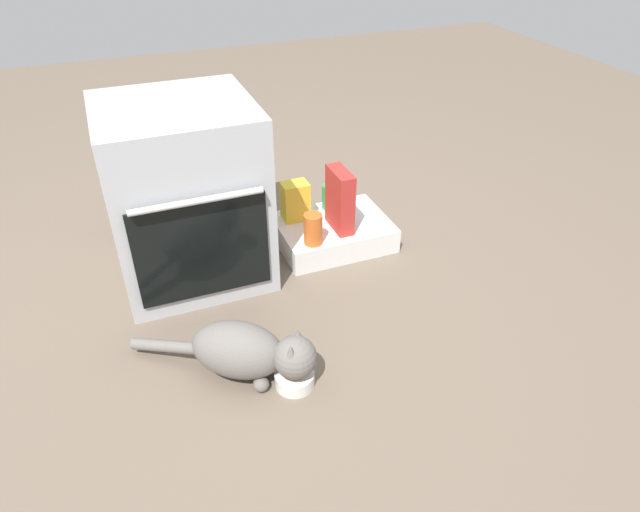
% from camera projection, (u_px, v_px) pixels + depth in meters
% --- Properties ---
extents(ground, '(8.00, 8.00, 0.00)m').
position_uv_depth(ground, '(233.00, 315.00, 2.24)').
color(ground, '#6B5B4C').
extents(oven, '(0.59, 0.62, 0.74)m').
position_uv_depth(oven, '(185.00, 194.00, 2.29)').
color(oven, '#B7BABF').
rests_on(oven, ground).
extents(pantry_cabinet, '(0.51, 0.38, 0.11)m').
position_uv_depth(pantry_cabinet, '(333.00, 232.00, 2.64)').
color(pantry_cabinet, white).
rests_on(pantry_cabinet, ground).
extents(food_bowl, '(0.14, 0.14, 0.08)m').
position_uv_depth(food_bowl, '(294.00, 378.00, 1.92)').
color(food_bowl, white).
rests_on(food_bowl, ground).
extents(cat, '(0.58, 0.45, 0.22)m').
position_uv_depth(cat, '(248.00, 351.00, 1.91)').
color(cat, slate).
rests_on(cat, ground).
extents(sauce_jar, '(0.08, 0.08, 0.14)m').
position_uv_depth(sauce_jar, '(313.00, 229.00, 2.42)').
color(sauce_jar, '#D16023').
rests_on(sauce_jar, pantry_cabinet).
extents(cereal_box, '(0.07, 0.18, 0.28)m').
position_uv_depth(cereal_box, '(340.00, 200.00, 2.49)').
color(cereal_box, '#B72D28').
rests_on(cereal_box, pantry_cabinet).
extents(snack_bag, '(0.12, 0.09, 0.18)m').
position_uv_depth(snack_bag, '(295.00, 201.00, 2.58)').
color(snack_bag, yellow).
rests_on(snack_bag, pantry_cabinet).
extents(soda_can, '(0.07, 0.07, 0.12)m').
position_uv_depth(soda_can, '(329.00, 197.00, 2.68)').
color(soda_can, green).
rests_on(soda_can, pantry_cabinet).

